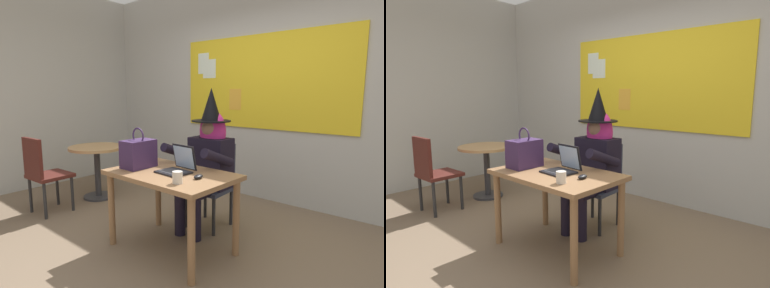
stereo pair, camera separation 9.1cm
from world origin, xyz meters
TOP-DOWN VIEW (x-y plane):
  - ground_plane at (0.00, 0.00)m, footprint 24.00×24.00m
  - wall_back_bulletin at (0.00, 1.86)m, footprint 5.67×2.03m
  - wall_side_window at (-2.83, -0.04)m, footprint 0.12×11.75m
  - desk_main at (0.12, 0.01)m, footprint 1.12×0.73m
  - chair_at_desk at (0.05, 0.73)m, footprint 0.44×0.44m
  - person_costumed at (0.06, 0.61)m, footprint 0.60×0.67m
  - laptop at (0.15, 0.06)m, footprint 0.30×0.30m
  - computer_mouse at (0.43, 0.01)m, footprint 0.07×0.11m
  - handbag at (-0.25, -0.05)m, footprint 0.20×0.30m
  - coffee_mug at (0.39, -0.20)m, footprint 0.08×0.08m
  - side_table_round at (-1.67, 0.42)m, footprint 0.72×0.72m
  - chair_spare_by_window at (-1.64, -0.32)m, footprint 0.44×0.44m

SIDE VIEW (x-z plane):
  - ground_plane at x=0.00m, z-range 0.00..0.00m
  - chair_at_desk at x=0.05m, z-range 0.05..0.94m
  - chair_spare_by_window at x=-1.64m, z-range 0.06..0.97m
  - side_table_round at x=-1.67m, z-range 0.17..0.87m
  - desk_main at x=0.12m, z-range 0.26..0.98m
  - computer_mouse at x=0.43m, z-range 0.72..0.76m
  - coffee_mug at x=0.39m, z-range 0.72..0.82m
  - laptop at x=0.15m, z-range 0.66..0.89m
  - person_costumed at x=0.06m, z-range 0.05..1.52m
  - handbag at x=-0.25m, z-range 0.67..1.05m
  - wall_side_window at x=-2.83m, z-range 0.00..2.95m
  - wall_back_bulletin at x=0.00m, z-range 0.01..2.96m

